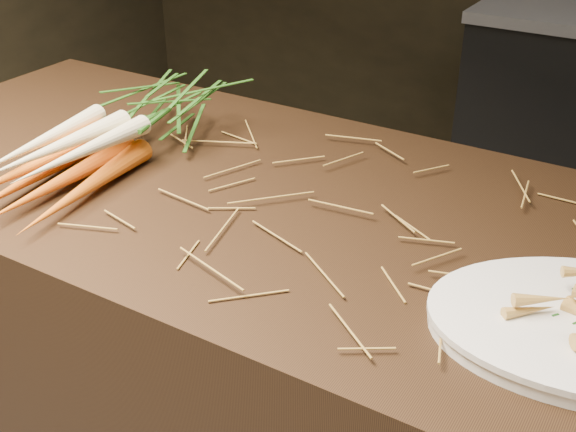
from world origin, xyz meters
name	(u,v)px	position (x,y,z in m)	size (l,w,h in m)	color
straw_bedding	(508,256)	(0.00, 0.30, 0.91)	(1.40, 0.60, 0.02)	olive
root_veg_bunch	(129,126)	(-0.68, 0.30, 0.95)	(0.21, 0.59, 0.11)	orange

